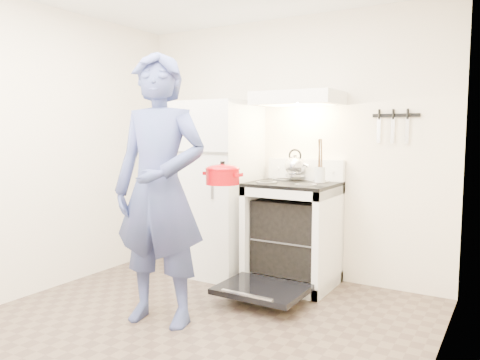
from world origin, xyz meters
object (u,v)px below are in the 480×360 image
at_px(refrigerator, 218,188).
at_px(stove_body, 293,235).
at_px(person, 160,190).
at_px(dutch_oven, 223,177).
at_px(tea_kettle, 295,165).

xyz_separation_m(refrigerator, stove_body, (0.81, 0.02, -0.39)).
xyz_separation_m(person, dutch_oven, (0.38, 0.25, 0.10)).
height_order(stove_body, person, person).
bearing_deg(tea_kettle, refrigerator, -163.15).
bearing_deg(dutch_oven, person, -146.66).
distance_m(stove_body, dutch_oven, 1.20).
xyz_separation_m(refrigerator, tea_kettle, (0.74, 0.22, 0.25)).
bearing_deg(stove_body, dutch_oven, -95.52).
xyz_separation_m(stove_body, person, (-0.48, -1.28, 0.53)).
height_order(refrigerator, tea_kettle, refrigerator).
bearing_deg(refrigerator, person, -75.29).
xyz_separation_m(stove_body, tea_kettle, (-0.07, 0.20, 0.64)).
relative_size(refrigerator, dutch_oven, 5.38).
xyz_separation_m(tea_kettle, person, (-0.41, -1.48, -0.11)).
bearing_deg(tea_kettle, stove_body, -69.48).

